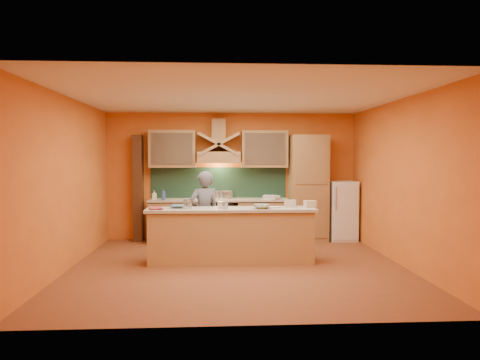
{
  "coord_description": "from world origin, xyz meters",
  "views": [
    {
      "loc": [
        -0.35,
        -7.01,
        1.81
      ],
      "look_at": [
        0.09,
        0.9,
        1.4
      ],
      "focal_mm": 32.0,
      "sensor_mm": 36.0,
      "label": 1
    }
  ],
  "objects": [
    {
      "name": "pantry_column",
      "position": [
        1.65,
        2.2,
        1.15
      ],
      "size": [
        0.8,
        0.6,
        2.3
      ],
      "primitive_type": "cube",
      "color": "#A2794A",
      "rests_on": "floor"
    },
    {
      "name": "trim_column_left",
      "position": [
        -2.05,
        2.35,
        1.15
      ],
      "size": [
        0.2,
        0.3,
        2.3
      ],
      "primitive_type": "cube",
      "color": "#472816",
      "rests_on": "floor"
    },
    {
      "name": "cloth",
      "position": [
        0.64,
        0.35,
        0.95
      ],
      "size": [
        0.26,
        0.22,
        0.01
      ],
      "primitive_type": "cube",
      "rotation": [
        0.0,
        0.0,
        0.33
      ],
      "color": "beige",
      "rests_on": "island_top"
    },
    {
      "name": "wall_right",
      "position": [
        2.75,
        0.0,
        1.4
      ],
      "size": [
        0.02,
        5.0,
        2.8
      ],
      "primitive_type": "cube",
      "color": "orange",
      "rests_on": "floor"
    },
    {
      "name": "wall_front",
      "position": [
        0.0,
        -2.5,
        1.4
      ],
      "size": [
        5.5,
        0.02,
        2.8
      ],
      "primitive_type": "cube",
      "color": "orange",
      "rests_on": "floor"
    },
    {
      "name": "pot_small",
      "position": [
        -0.12,
        2.27,
        0.97
      ],
      "size": [
        0.21,
        0.21,
        0.14
      ],
      "primitive_type": "cylinder",
      "rotation": [
        0.0,
        0.0,
        0.23
      ],
      "color": "#B0B1B7",
      "rests_on": "stove"
    },
    {
      "name": "fridge",
      "position": [
        2.4,
        2.2,
        0.65
      ],
      "size": [
        0.58,
        0.6,
        1.3
      ],
      "primitive_type": "cube",
      "color": "white",
      "rests_on": "floor"
    },
    {
      "name": "jar_small",
      "position": [
        -0.21,
        0.16,
        1.01
      ],
      "size": [
        0.14,
        0.14,
        0.13
      ],
      "primitive_type": "cylinder",
      "rotation": [
        0.0,
        0.0,
        -0.37
      ],
      "color": "silver",
      "rests_on": "island_top"
    },
    {
      "name": "upper_cabinet_right",
      "position": [
        0.7,
        2.33,
        2.0
      ],
      "size": [
        1.0,
        0.35,
        0.8
      ],
      "primitive_type": "cube",
      "color": "#A2794A",
      "rests_on": "wall_back"
    },
    {
      "name": "mixing_bowl",
      "position": [
        0.41,
        0.2,
        0.98
      ],
      "size": [
        0.31,
        0.31,
        0.07
      ],
      "primitive_type": "imported",
      "rotation": [
        0.0,
        0.0,
        -0.05
      ],
      "color": "silver",
      "rests_on": "island_top"
    },
    {
      "name": "counter_top",
      "position": [
        -0.3,
        2.2,
        0.9
      ],
      "size": [
        3.0,
        0.62,
        0.04
      ],
      "primitive_type": "cube",
      "color": "beige",
      "rests_on": "base_cabinet_left"
    },
    {
      "name": "stove",
      "position": [
        -0.3,
        2.2,
        0.45
      ],
      "size": [
        0.6,
        0.58,
        0.9
      ],
      "primitive_type": "cube",
      "color": "black",
      "rests_on": "floor"
    },
    {
      "name": "ceiling",
      "position": [
        0.0,
        0.0,
        2.8
      ],
      "size": [
        5.5,
        5.0,
        0.01
      ],
      "primitive_type": "cube",
      "color": "white",
      "rests_on": "wall_back"
    },
    {
      "name": "soap_bottle_b",
      "position": [
        -1.47,
        2.01,
        1.04
      ],
      "size": [
        0.13,
        0.13,
        0.25
      ],
      "primitive_type": "imported",
      "rotation": [
        0.0,
        0.0,
        0.47
      ],
      "color": "#324E8B",
      "rests_on": "counter_top"
    },
    {
      "name": "wall_left",
      "position": [
        -2.75,
        0.0,
        1.4
      ],
      "size": [
        0.02,
        5.0,
        2.8
      ],
      "primitive_type": "cube",
      "color": "orange",
      "rests_on": "floor"
    },
    {
      "name": "island_body",
      "position": [
        -0.1,
        0.3,
        0.44
      ],
      "size": [
        2.8,
        0.55,
        0.88
      ],
      "primitive_type": "cube",
      "color": "tan",
      "rests_on": "floor"
    },
    {
      "name": "backsplash",
      "position": [
        -0.3,
        2.48,
        1.25
      ],
      "size": [
        3.0,
        0.03,
        0.7
      ],
      "primitive_type": "cube",
      "color": "#163226",
      "rests_on": "wall_back"
    },
    {
      "name": "floor",
      "position": [
        0.0,
        0.0,
        0.0
      ],
      "size": [
        5.5,
        5.0,
        0.01
      ],
      "primitive_type": "cube",
      "color": "brown",
      "rests_on": "ground"
    },
    {
      "name": "book_lower",
      "position": [
        -1.48,
        0.2,
        0.96
      ],
      "size": [
        0.29,
        0.34,
        0.03
      ],
      "primitive_type": "imported",
      "rotation": [
        0.0,
        0.0,
        0.27
      ],
      "color": "#A73B3C",
      "rests_on": "island_top"
    },
    {
      "name": "book_upper",
      "position": [
        -1.13,
        0.44,
        0.98
      ],
      "size": [
        0.26,
        0.33,
        0.02
      ],
      "primitive_type": "imported",
      "rotation": [
        0.0,
        0.0,
        -0.17
      ],
      "color": "teal",
      "rests_on": "island_top"
    },
    {
      "name": "bowl_back",
      "position": [
        0.89,
        2.07,
        0.96
      ],
      "size": [
        0.28,
        0.28,
        0.08
      ],
      "primitive_type": "imported",
      "rotation": [
        0.0,
        0.0,
        -0.18
      ],
      "color": "white",
      "rests_on": "counter_top"
    },
    {
      "name": "base_cabinet_left",
      "position": [
        -1.25,
        2.2,
        0.43
      ],
      "size": [
        1.1,
        0.6,
        0.86
      ],
      "primitive_type": "cube",
      "color": "#A2794A",
      "rests_on": "floor"
    },
    {
      "name": "island_top",
      "position": [
        -0.1,
        0.3,
        0.92
      ],
      "size": [
        2.9,
        0.62,
        0.05
      ],
      "primitive_type": "cube",
      "color": "beige",
      "rests_on": "island_body"
    },
    {
      "name": "hood_chimney",
      "position": [
        -0.3,
        2.35,
        2.4
      ],
      "size": [
        0.3,
        0.3,
        0.5
      ],
      "primitive_type": "cube",
      "color": "#A2794A",
      "rests_on": "wall_back"
    },
    {
      "name": "person",
      "position": [
        -0.58,
        0.81,
        0.78
      ],
      "size": [
        0.67,
        0.56,
        1.57
      ],
      "primitive_type": "imported",
      "rotation": [
        0.0,
        0.0,
        3.52
      ],
      "color": "slate",
      "rests_on": "floor"
    },
    {
      "name": "kitchen_scale",
      "position": [
        -0.26,
        0.32,
        0.99
      ],
      "size": [
        0.14,
        0.14,
        0.09
      ],
      "primitive_type": "cube",
      "rotation": [
        0.0,
        0.0,
        -0.25
      ],
      "color": "white",
      "rests_on": "island_top"
    },
    {
      "name": "wall_back",
      "position": [
        0.0,
        2.5,
        1.4
      ],
      "size": [
        5.5,
        0.02,
        2.8
      ],
      "primitive_type": "cube",
      "color": "orange",
      "rests_on": "floor"
    },
    {
      "name": "base_cabinet_right",
      "position": [
        0.65,
        2.2,
        0.43
      ],
      "size": [
        1.1,
        0.6,
        0.86
      ],
      "primitive_type": "cube",
      "color": "#A2794A",
      "rests_on": "floor"
    },
    {
      "name": "upper_cabinet_left",
      "position": [
        -1.3,
        2.33,
        2.0
      ],
      "size": [
        1.0,
        0.35,
        0.8
      ],
      "primitive_type": "cube",
      "color": "#A2794A",
      "rests_on": "wall_back"
    },
    {
      "name": "grocery_bag_b",
      "position": [
        1.28,
        0.34,
        1.0
      ],
      "size": [
        0.21,
        0.18,
        0.12
      ],
      "primitive_type": "cube",
      "rotation": [
        0.0,
        0.0,
        0.15
      ],
      "color": "beige",
      "rests_on": "island_top"
    },
    {
      "name": "range_hood",
      "position": [
        -0.3,
        2.25,
        1.82
      ],
      "size": [
        0.92,
        0.5,
        0.24
      ],
      "primitive_type": "cube",
      "color": "#A2794A",
      "rests_on": "wall_back"
    },
    {
      "name": "jar_large",
      "position": [
        -0.84,
        0.25,
        1.02
      ],
      "size": [
        0.15,
        0.15,
        0.16
      ],
      "primitive_type": "cylinder",
      "rotation": [
        0.0,
        0.0,
        0.06
      ],
      "color": "white",
      "rests_on": "island_top"
    },
    {
      "name": "dish_rack",
      "position": [
        0.78,
        2.01,
        0.97
      ],
      "size": [
        0.31,
        0.27,
        0.09
      ],
      "primitive_type": "cube",
      "rotation": [
        0.0,
        0.0,
        -0.27
      ],
      "color": "white",
      "rests_on": "counter_top"
    },
    {
      "name": "grocery_bag_a",
      "position": [
        0.94,
        0.42,
        1.01
      ],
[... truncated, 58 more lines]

